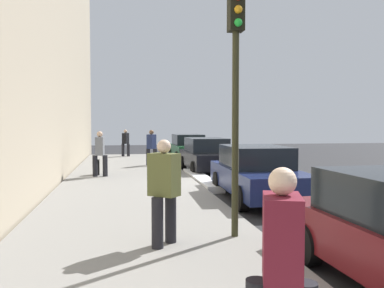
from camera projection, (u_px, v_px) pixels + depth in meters
name	position (u px, v px, depth m)	size (l,w,h in m)	color
ground_plane	(233.00, 190.00, 13.35)	(56.00, 56.00, 0.00)	#28282B
sidewalk	(131.00, 190.00, 12.79)	(28.00, 4.60, 0.15)	gray
lane_stripe_centre	(324.00, 187.00, 13.89)	(28.00, 0.14, 0.01)	gold
snow_bank_curb	(201.00, 179.00, 15.08)	(5.10, 0.56, 0.22)	white
parked_car_green	(188.00, 147.00, 23.85)	(4.21, 1.98, 1.51)	black
parked_car_black	(207.00, 155.00, 18.03)	(4.39, 1.95, 1.51)	black
parked_car_navy	(257.00, 173.00, 11.66)	(4.69, 1.98, 1.51)	black
pedestrian_olive_coat	(164.00, 189.00, 6.73)	(0.53, 0.55, 1.75)	black
pedestrian_black_coat	(126.00, 142.00, 24.95)	(0.52, 0.50, 1.63)	black
pedestrian_burgundy_coat	(282.00, 268.00, 3.17)	(0.52, 0.54, 1.68)	black
pedestrian_navy_coat	(151.00, 146.00, 19.57)	(0.54, 0.50, 1.70)	black
pedestrian_grey_coat	(100.00, 152.00, 15.48)	(0.49, 0.56, 1.71)	black
traffic_light_pole	(236.00, 72.00, 7.16)	(0.35, 0.26, 4.31)	#2D2D19
rolling_suitcase	(96.00, 167.00, 16.00)	(0.34, 0.22, 0.95)	black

